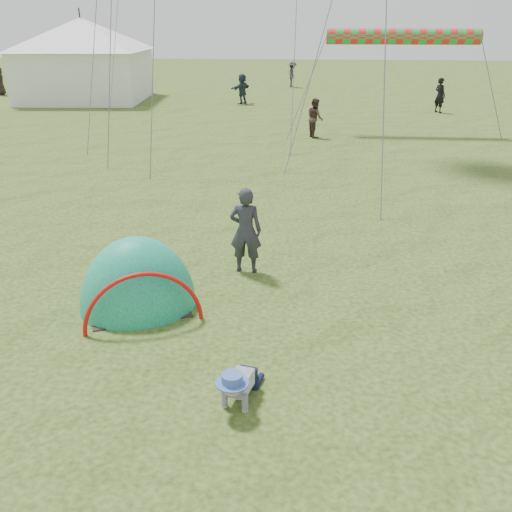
# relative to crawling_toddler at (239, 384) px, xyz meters

# --- Properties ---
(ground) EXTENTS (140.00, 140.00, 0.00)m
(ground) POSITION_rel_crawling_toddler_xyz_m (0.79, 0.10, -0.29)
(ground) COLOR #20390D
(crawling_toddler) EXTENTS (0.69, 0.86, 0.58)m
(crawling_toddler) POSITION_rel_crawling_toddler_xyz_m (0.00, 0.00, 0.00)
(crawling_toddler) COLOR black
(crawling_toddler) RESTS_ON ground
(popup_tent) EXTENTS (2.42, 2.23, 2.52)m
(popup_tent) POSITION_rel_crawling_toddler_xyz_m (-2.00, 2.46, -0.29)
(popup_tent) COLOR #117265
(popup_tent) RESTS_ON ground
(standing_adult) EXTENTS (0.63, 0.42, 1.67)m
(standing_adult) POSITION_rel_crawling_toddler_xyz_m (-0.34, 4.13, 0.55)
(standing_adult) COLOR #2B2B33
(standing_adult) RESTS_ON ground
(event_marquee) EXTENTS (7.88, 7.88, 5.04)m
(event_marquee) POSITION_rel_crawling_toddler_xyz_m (-12.73, 29.11, 2.23)
(event_marquee) COLOR white
(event_marquee) RESTS_ON ground
(crowd_person_0) EXTENTS (0.72, 0.78, 1.78)m
(crowd_person_0) POSITION_rel_crawling_toddler_xyz_m (7.66, 25.65, 0.60)
(crowd_person_0) COLOR black
(crowd_person_0) RESTS_ON ground
(crowd_person_1) EXTENTS (0.81, 0.92, 1.58)m
(crowd_person_1) POSITION_rel_crawling_toddler_xyz_m (1.08, 18.15, 0.50)
(crowd_person_1) COLOR #3D2B27
(crowd_person_1) RESTS_ON ground
(crowd_person_3) EXTENTS (0.77, 1.21, 1.77)m
(crowd_person_3) POSITION_rel_crawling_toddler_xyz_m (-0.44, 37.57, 0.60)
(crowd_person_3) COLOR #2C2C30
(crowd_person_3) RESTS_ON ground
(crowd_person_4) EXTENTS (0.92, 0.88, 1.59)m
(crowd_person_4) POSITION_rel_crawling_toddler_xyz_m (-15.32, 28.71, 0.51)
(crowd_person_4) COLOR #342C26
(crowd_person_4) RESTS_ON ground
(crowd_person_10) EXTENTS (1.01, 1.00, 1.77)m
(crowd_person_10) POSITION_rel_crawling_toddler_xyz_m (-19.27, 31.01, 0.60)
(crowd_person_10) COLOR black
(crowd_person_10) RESTS_ON ground
(crowd_person_11) EXTENTS (1.25, 1.60, 1.70)m
(crowd_person_11) POSITION_rel_crawling_toddler_xyz_m (-3.08, 28.12, 0.56)
(crowd_person_11) COLOR #273345
(crowd_person_11) RESTS_ON ground
(crowd_person_13) EXTENTS (0.95, 0.80, 1.74)m
(crowd_person_13) POSITION_rel_crawling_toddler_xyz_m (-9.63, 27.94, 0.58)
(crowd_person_13) COLOR #312A23
(crowd_person_13) RESTS_ON ground
(crowd_person_15) EXTENTS (1.02, 1.20, 1.61)m
(crowd_person_15) POSITION_rel_crawling_toddler_xyz_m (-13.95, 33.67, 0.52)
(crowd_person_15) COLOR black
(crowd_person_15) RESTS_ON ground
(rainbow_tube_kite) EXTENTS (6.28, 0.64, 0.64)m
(rainbow_tube_kite) POSITION_rel_crawling_toddler_xyz_m (4.58, 19.67, 3.63)
(rainbow_tube_kite) COLOR red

